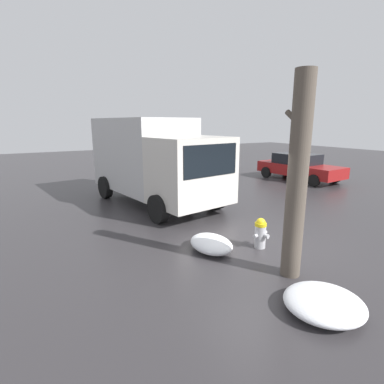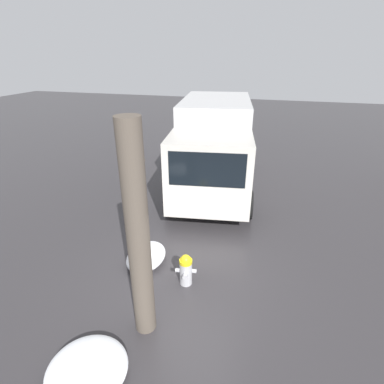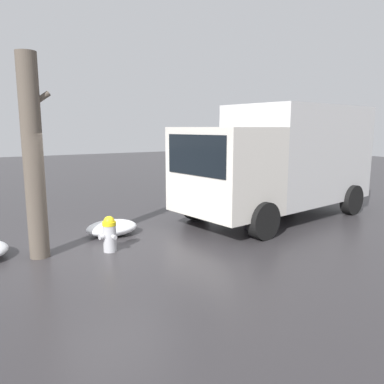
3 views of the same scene
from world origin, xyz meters
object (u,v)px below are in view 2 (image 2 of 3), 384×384
tree_trunk (138,238)px  delivery_truck (214,144)px  pedestrian (221,185)px  fire_hydrant (186,269)px

tree_trunk → delivery_truck: tree_trunk is taller
pedestrian → tree_trunk: bearing=22.8°
fire_hydrant → tree_trunk: size_ratio=0.19×
fire_hydrant → tree_trunk: tree_trunk is taller
tree_trunk → delivery_truck: size_ratio=0.62×
fire_hydrant → delivery_truck: size_ratio=0.12×
delivery_truck → pedestrian: delivery_truck is taller
fire_hydrant → delivery_truck: delivery_truck is taller
fire_hydrant → pedestrian: size_ratio=0.47×
delivery_truck → tree_trunk: bearing=82.7°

